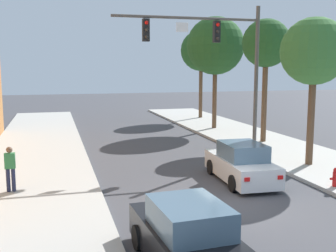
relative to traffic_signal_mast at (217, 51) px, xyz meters
name	(u,v)px	position (x,y,z in m)	size (l,w,h in m)	color
ground_plane	(230,206)	(-2.42, -7.22, -5.39)	(120.00, 120.00, 0.00)	#424247
sidewalk_left	(25,223)	(-8.92, -7.22, -5.31)	(5.00, 60.00, 0.15)	#B2AFA8
traffic_signal_mast	(217,51)	(0.00, 0.00, 0.00)	(7.57, 0.38, 7.50)	#514C47
car_lead_white	(241,164)	(-0.77, -4.61, -4.67)	(2.00, 4.31, 1.60)	silver
car_following_black	(187,239)	(-5.14, -10.98, -4.67)	(2.02, 4.32, 1.60)	black
pedestrian_sidewalk_left_walker	(10,167)	(-9.56, -4.09, -4.33)	(0.36, 0.22, 1.64)	#232847
fire_hydrant	(336,177)	(2.14, -6.66, -4.88)	(0.48, 0.24, 0.72)	red
street_tree_nearest	(314,52)	(3.31, -3.24, -0.14)	(3.02, 3.02, 6.66)	brown
street_tree_second	(266,44)	(4.16, 2.70, 0.52)	(2.83, 2.83, 7.25)	brown
street_tree_third	(215,46)	(3.37, 8.65, 0.69)	(4.15, 4.15, 8.03)	brown
street_tree_farthest	(201,51)	(4.58, 14.93, 0.60)	(3.56, 3.56, 7.65)	brown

